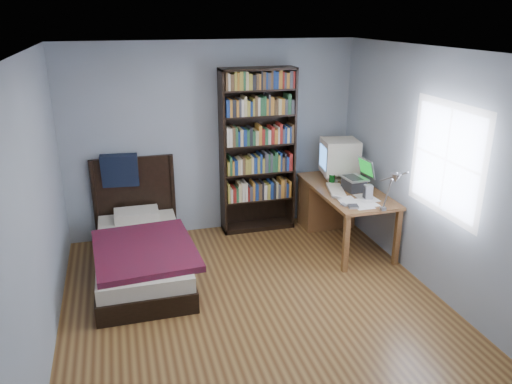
{
  "coord_description": "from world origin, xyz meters",
  "views": [
    {
      "loc": [
        -1.18,
        -4.16,
        2.81
      ],
      "look_at": [
        0.22,
        0.82,
        0.94
      ],
      "focal_mm": 35.0,
      "sensor_mm": 36.0,
      "label": 1
    }
  ],
  "objects_px": {
    "speaker": "(368,192)",
    "desk": "(331,200)",
    "soda_can": "(332,179)",
    "bookshelf": "(258,151)",
    "crt_monitor": "(339,157)",
    "keyboard": "(336,190)",
    "laptop": "(355,182)",
    "desk_lamp": "(394,181)",
    "bed": "(141,250)"
  },
  "relations": [
    {
      "from": "desk",
      "to": "laptop",
      "type": "height_order",
      "value": "laptop"
    },
    {
      "from": "laptop",
      "to": "soda_can",
      "type": "bearing_deg",
      "value": 123.96
    },
    {
      "from": "bed",
      "to": "soda_can",
      "type": "bearing_deg",
      "value": 6.19
    },
    {
      "from": "speaker",
      "to": "bookshelf",
      "type": "distance_m",
      "value": 1.56
    },
    {
      "from": "crt_monitor",
      "to": "keyboard",
      "type": "height_order",
      "value": "crt_monitor"
    },
    {
      "from": "soda_can",
      "to": "desk_lamp",
      "type": "bearing_deg",
      "value": -86.84
    },
    {
      "from": "bookshelf",
      "to": "speaker",
      "type": "bearing_deg",
      "value": -48.08
    },
    {
      "from": "keyboard",
      "to": "speaker",
      "type": "bearing_deg",
      "value": -41.25
    },
    {
      "from": "bed",
      "to": "laptop",
      "type": "bearing_deg",
      "value": -0.27
    },
    {
      "from": "keyboard",
      "to": "speaker",
      "type": "relative_size",
      "value": 2.61
    },
    {
      "from": "desk",
      "to": "desk_lamp",
      "type": "bearing_deg",
      "value": -91.21
    },
    {
      "from": "desk_lamp",
      "to": "keyboard",
      "type": "distance_m",
      "value": 1.18
    },
    {
      "from": "crt_monitor",
      "to": "desk_lamp",
      "type": "distance_m",
      "value": 1.54
    },
    {
      "from": "desk_lamp",
      "to": "bed",
      "type": "relative_size",
      "value": 0.28
    },
    {
      "from": "bookshelf",
      "to": "soda_can",
      "type": "bearing_deg",
      "value": -32.61
    },
    {
      "from": "desk",
      "to": "keyboard",
      "type": "height_order",
      "value": "keyboard"
    },
    {
      "from": "desk",
      "to": "bed",
      "type": "height_order",
      "value": "bed"
    },
    {
      "from": "crt_monitor",
      "to": "bookshelf",
      "type": "distance_m",
      "value": 1.06
    },
    {
      "from": "keyboard",
      "to": "speaker",
      "type": "height_order",
      "value": "speaker"
    },
    {
      "from": "desk_lamp",
      "to": "speaker",
      "type": "bearing_deg",
      "value": 80.76
    },
    {
      "from": "desk",
      "to": "soda_can",
      "type": "relative_size",
      "value": 11.82
    },
    {
      "from": "speaker",
      "to": "bookshelf",
      "type": "bearing_deg",
      "value": 135.93
    },
    {
      "from": "bed",
      "to": "speaker",
      "type": "bearing_deg",
      "value": -7.36
    },
    {
      "from": "keyboard",
      "to": "crt_monitor",
      "type": "bearing_deg",
      "value": 77.78
    },
    {
      "from": "crt_monitor",
      "to": "soda_can",
      "type": "xyz_separation_m",
      "value": [
        -0.17,
        -0.2,
        -0.24
      ]
    },
    {
      "from": "laptop",
      "to": "desk_lamp",
      "type": "xyz_separation_m",
      "value": [
        -0.11,
        -1.05,
        0.35
      ]
    },
    {
      "from": "laptop",
      "to": "speaker",
      "type": "bearing_deg",
      "value": -89.57
    },
    {
      "from": "laptop",
      "to": "keyboard",
      "type": "distance_m",
      "value": 0.26
    },
    {
      "from": "desk",
      "to": "bed",
      "type": "bearing_deg",
      "value": -169.03
    },
    {
      "from": "desk",
      "to": "soda_can",
      "type": "xyz_separation_m",
      "value": [
        -0.11,
        -0.23,
        0.38
      ]
    },
    {
      "from": "desk",
      "to": "speaker",
      "type": "distance_m",
      "value": 0.93
    },
    {
      "from": "laptop",
      "to": "keyboard",
      "type": "bearing_deg",
      "value": 171.9
    },
    {
      "from": "keyboard",
      "to": "soda_can",
      "type": "xyz_separation_m",
      "value": [
        0.06,
        0.24,
        0.05
      ]
    },
    {
      "from": "desk_lamp",
      "to": "soda_can",
      "type": "bearing_deg",
      "value": 93.16
    },
    {
      "from": "keyboard",
      "to": "speaker",
      "type": "xyz_separation_m",
      "value": [
        0.25,
        -0.36,
        0.07
      ]
    },
    {
      "from": "soda_can",
      "to": "bed",
      "type": "bearing_deg",
      "value": -173.81
    },
    {
      "from": "desk_lamp",
      "to": "keyboard",
      "type": "height_order",
      "value": "desk_lamp"
    },
    {
      "from": "desk_lamp",
      "to": "desk",
      "type": "bearing_deg",
      "value": 88.79
    },
    {
      "from": "crt_monitor",
      "to": "bed",
      "type": "distance_m",
      "value": 2.78
    },
    {
      "from": "keyboard",
      "to": "bookshelf",
      "type": "relative_size",
      "value": 0.21
    },
    {
      "from": "soda_can",
      "to": "bookshelf",
      "type": "xyz_separation_m",
      "value": [
        -0.84,
        0.53,
        0.29
      ]
    },
    {
      "from": "speaker",
      "to": "desk_lamp",
      "type": "bearing_deg",
      "value": -95.23
    },
    {
      "from": "desk",
      "to": "desk_lamp",
      "type": "xyz_separation_m",
      "value": [
        -0.03,
        -1.56,
        0.78
      ]
    },
    {
      "from": "desk_lamp",
      "to": "bed",
      "type": "bearing_deg",
      "value": 157.23
    },
    {
      "from": "speaker",
      "to": "desk",
      "type": "bearing_deg",
      "value": 99.73
    },
    {
      "from": "keyboard",
      "to": "bookshelf",
      "type": "distance_m",
      "value": 1.15
    },
    {
      "from": "desk_lamp",
      "to": "bed",
      "type": "distance_m",
      "value": 2.9
    },
    {
      "from": "speaker",
      "to": "soda_can",
      "type": "relative_size",
      "value": 1.32
    },
    {
      "from": "laptop",
      "to": "bed",
      "type": "relative_size",
      "value": 0.19
    },
    {
      "from": "desk",
      "to": "bookshelf",
      "type": "xyz_separation_m",
      "value": [
        -0.94,
        0.3,
        0.67
      ]
    }
  ]
}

